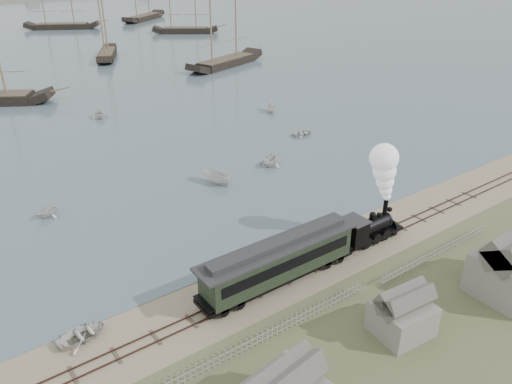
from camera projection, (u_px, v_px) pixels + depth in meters
ground at (279, 264)px, 44.62m from camera, size 600.00×600.00×0.00m
rail_track at (293, 275)px, 43.15m from camera, size 120.00×1.80×0.16m
picket_fence_west at (268, 340)px, 36.16m from camera, size 19.00×0.10×1.20m
picket_fence_east at (437, 257)px, 45.69m from camera, size 15.00×0.10×1.20m
shed_mid at (400, 332)px, 36.97m from camera, size 4.00×3.50×3.60m
shed_right at (507, 291)px, 41.24m from camera, size 6.00×5.00×5.10m
locomotive at (381, 199)px, 46.72m from camera, size 7.42×2.77×9.25m
passenger_coach at (279, 260)px, 41.29m from camera, size 15.02×2.90×3.65m
beached_dinghy at (83, 334)px, 36.20m from camera, size 3.14×4.10×0.79m
rowboat_1 at (47, 210)px, 51.98m from camera, size 2.93×3.17×1.38m
rowboat_2 at (216, 178)px, 58.98m from camera, size 4.31×2.83×1.56m
rowboat_3 at (303, 133)px, 73.74m from camera, size 2.82×3.63×0.69m
rowboat_4 at (270, 159)px, 63.66m from camera, size 3.96×4.15×1.71m
rowboat_5 at (270, 108)px, 83.75m from camera, size 3.47×2.12×1.26m
rowboat_7 at (99, 113)px, 80.64m from camera, size 3.31×2.91×1.66m
schooner_3 at (102, 15)px, 117.43m from camera, size 11.08×17.20×20.00m
schooner_4 at (225, 20)px, 110.20m from camera, size 23.20×12.18×20.00m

